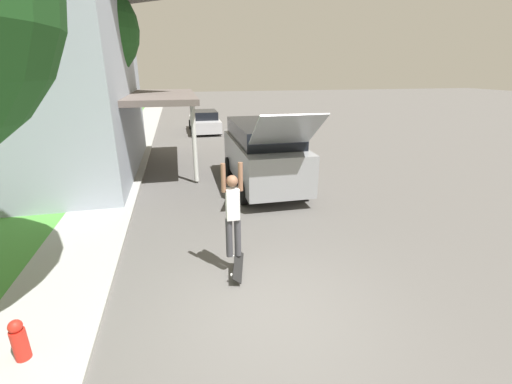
{
  "coord_description": "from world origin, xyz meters",
  "views": [
    {
      "loc": [
        -1.26,
        -4.59,
        3.88
      ],
      "look_at": [
        0.45,
        2.96,
        1.08
      ],
      "focal_mm": 24.0,
      "sensor_mm": 36.0,
      "label": 1
    }
  ],
  "objects_px": {
    "lawn_tree_far": "(87,30)",
    "suv_parked": "(263,153)",
    "skateboarder": "(233,210)",
    "skateboard": "(238,266)",
    "car_down_street": "(205,122)",
    "fire_hydrant": "(19,340)"
  },
  "relations": [
    {
      "from": "suv_parked",
      "to": "car_down_street",
      "type": "bearing_deg",
      "value": 95.27
    },
    {
      "from": "car_down_street",
      "to": "skateboard",
      "type": "xyz_separation_m",
      "value": [
        -0.75,
        -16.89,
        -0.4
      ]
    },
    {
      "from": "car_down_street",
      "to": "fire_hydrant",
      "type": "height_order",
      "value": "car_down_street"
    },
    {
      "from": "skateboarder",
      "to": "fire_hydrant",
      "type": "height_order",
      "value": "skateboarder"
    },
    {
      "from": "suv_parked",
      "to": "fire_hydrant",
      "type": "distance_m",
      "value": 8.48
    },
    {
      "from": "fire_hydrant",
      "to": "car_down_street",
      "type": "bearing_deg",
      "value": 77.66
    },
    {
      "from": "car_down_street",
      "to": "fire_hydrant",
      "type": "bearing_deg",
      "value": -102.34
    },
    {
      "from": "lawn_tree_far",
      "to": "suv_parked",
      "type": "height_order",
      "value": "lawn_tree_far"
    },
    {
      "from": "suv_parked",
      "to": "skateboarder",
      "type": "height_order",
      "value": "suv_parked"
    },
    {
      "from": "lawn_tree_far",
      "to": "suv_parked",
      "type": "relative_size",
      "value": 1.24
    },
    {
      "from": "skateboarder",
      "to": "skateboard",
      "type": "bearing_deg",
      "value": -78.85
    },
    {
      "from": "car_down_street",
      "to": "skateboarder",
      "type": "relative_size",
      "value": 2.21
    },
    {
      "from": "lawn_tree_far",
      "to": "suv_parked",
      "type": "xyz_separation_m",
      "value": [
        5.72,
        -3.67,
        -4.01
      ]
    },
    {
      "from": "lawn_tree_far",
      "to": "car_down_street",
      "type": "height_order",
      "value": "lawn_tree_far"
    },
    {
      "from": "skateboard",
      "to": "fire_hydrant",
      "type": "xyz_separation_m",
      "value": [
        -3.26,
        -1.44,
        0.16
      ]
    },
    {
      "from": "skateboarder",
      "to": "skateboard",
      "type": "height_order",
      "value": "skateboarder"
    },
    {
      "from": "fire_hydrant",
      "to": "skateboarder",
      "type": "bearing_deg",
      "value": 27.15
    },
    {
      "from": "car_down_street",
      "to": "fire_hydrant",
      "type": "distance_m",
      "value": 18.76
    },
    {
      "from": "car_down_street",
      "to": "skateboarder",
      "type": "xyz_separation_m",
      "value": [
        -0.79,
        -16.67,
        0.71
      ]
    },
    {
      "from": "suv_parked",
      "to": "skateboarder",
      "type": "bearing_deg",
      "value": -110.04
    },
    {
      "from": "skateboard",
      "to": "suv_parked",
      "type": "bearing_deg",
      "value": 71.12
    },
    {
      "from": "lawn_tree_far",
      "to": "skateboard",
      "type": "xyz_separation_m",
      "value": [
        3.9,
        -8.98,
        -4.95
      ]
    }
  ]
}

